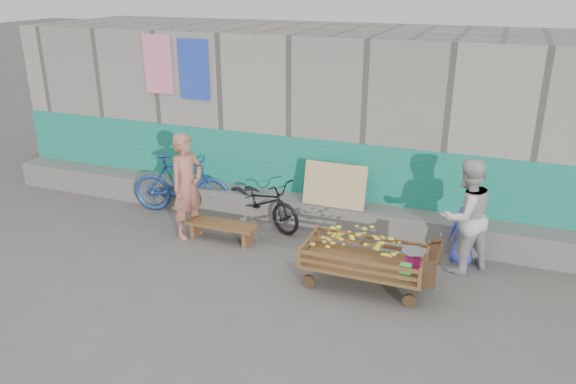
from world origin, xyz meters
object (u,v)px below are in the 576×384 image
at_px(woman, 465,216).
at_px(banana_cart, 362,252).
at_px(child, 463,235).
at_px(vendor_man, 187,186).
at_px(bench, 222,228).
at_px(bicycle_blue, 181,184).
at_px(bicycle_dark, 262,201).

bearing_deg(woman, banana_cart, -4.61).
bearing_deg(woman, child, -133.67).
relative_size(vendor_man, child, 1.92).
distance_m(vendor_man, child, 4.16).
height_order(vendor_man, woman, vendor_man).
xyz_separation_m(bench, woman, (3.55, 0.37, 0.60)).
xyz_separation_m(woman, bicycle_blue, (-4.70, 0.36, -0.29)).
xyz_separation_m(woman, child, (0.00, 0.19, -0.37)).
bearing_deg(banana_cart, woman, 39.05).
relative_size(vendor_man, bicycle_blue, 0.96).
bearing_deg(vendor_man, banana_cart, -83.65).
distance_m(woman, bicycle_blue, 4.72).
bearing_deg(bench, bicycle_dark, 63.49).
height_order(woman, bicycle_blue, woman).
xyz_separation_m(vendor_man, child, (4.10, 0.60, -0.40)).
height_order(vendor_man, child, vendor_man).
bearing_deg(child, banana_cart, 42.58).
xyz_separation_m(woman, bicycle_dark, (-3.19, 0.36, -0.39)).
distance_m(banana_cart, bicycle_dark, 2.40).
height_order(vendor_man, bicycle_blue, vendor_man).
relative_size(bench, bicycle_blue, 0.65).
bearing_deg(banana_cart, vendor_man, 169.37).
height_order(banana_cart, bench, banana_cart).
relative_size(bicycle_dark, bicycle_blue, 0.92).
height_order(bench, bicycle_dark, bicycle_dark).
distance_m(bicycle_dark, bicycle_blue, 1.51).
bearing_deg(bicycle_blue, child, -104.33).
bearing_deg(bench, woman, 5.95).
bearing_deg(child, bench, 7.34).
height_order(vendor_man, bicycle_dark, vendor_man).
distance_m(bench, vendor_man, 0.83).
xyz_separation_m(vendor_man, woman, (4.10, 0.41, -0.02)).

